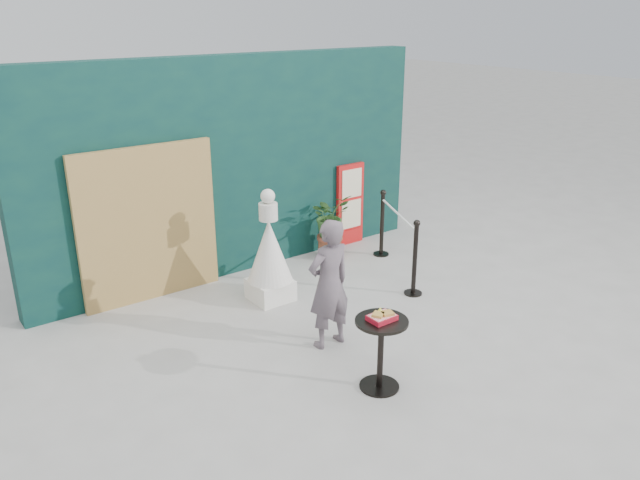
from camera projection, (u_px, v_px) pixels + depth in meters
The scene contains 10 objects.
ground at pixel (386, 357), 6.77m from camera, with size 60.00×60.00×0.00m, color #ADAAA5.
back_wall at pixel (236, 167), 8.61m from camera, with size 6.00×0.30×3.00m, color #092A2B.
bamboo_fence at pixel (149, 225), 7.85m from camera, with size 1.80×0.08×2.00m, color tan.
woman at pixel (329, 284), 6.78m from camera, with size 0.54×0.35×1.48m, color #64555D.
menu_board at pixel (350, 205), 9.83m from camera, with size 0.50×0.07×1.30m.
statue at pixel (270, 256), 7.91m from camera, with size 0.58×0.58×1.48m.
cafe_table at pixel (381, 343), 6.06m from camera, with size 0.52×0.52×0.75m.
food_basket at pixel (382, 316), 5.97m from camera, with size 0.26×0.19×0.11m.
planter at pixel (330, 221), 9.29m from camera, with size 0.58×0.50×0.99m.
stanchion_barrier at pixel (397, 240), 8.76m from camera, with size 0.84×1.54×1.03m.
Camera 1 is at (-4.10, -4.30, 3.56)m, focal length 35.00 mm.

